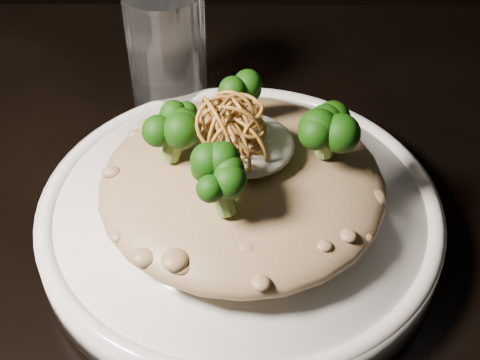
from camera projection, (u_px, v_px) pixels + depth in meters
name	position (u px, v px, depth m)	size (l,w,h in m)	color
table	(150.00, 328.00, 0.56)	(1.10, 0.80, 0.75)	black
plate	(240.00, 218.00, 0.51)	(0.30, 0.30, 0.03)	silver
risotto	(242.00, 184.00, 0.48)	(0.21, 0.21, 0.05)	brown
broccoli	(238.00, 133.00, 0.45)	(0.13, 0.13, 0.05)	black
cheese	(245.00, 145.00, 0.47)	(0.07, 0.07, 0.02)	silver
shallots	(233.00, 119.00, 0.44)	(0.05, 0.05, 0.04)	brown
drinking_glass	(167.00, 55.00, 0.60)	(0.07, 0.07, 0.12)	white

